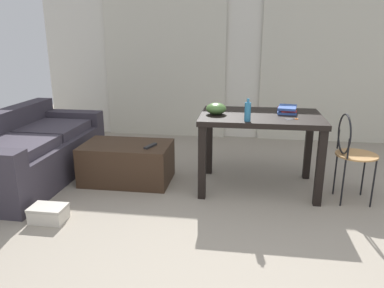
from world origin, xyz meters
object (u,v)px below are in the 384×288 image
at_px(couch, 29,152).
at_px(wire_chair, 351,147).
at_px(shoebox, 49,214).
at_px(craft_table, 260,126).
at_px(tv_remote_primary, 150,146).
at_px(scissors, 293,119).
at_px(coffee_table, 127,163).
at_px(bowl, 216,109).
at_px(book_stack, 287,109).
at_px(bottle_near, 248,112).

xyz_separation_m(couch, wire_chair, (3.25, -0.10, 0.23)).
bearing_deg(wire_chair, shoebox, -162.99).
height_order(craft_table, shoebox, craft_table).
height_order(couch, craft_table, craft_table).
xyz_separation_m(couch, tv_remote_primary, (1.34, 0.01, 0.13)).
relative_size(wire_chair, scissors, 6.82).
bearing_deg(coffee_table, bowl, -1.78).
distance_m(couch, wire_chair, 3.25).
bearing_deg(couch, coffee_table, 4.20).
height_order(coffee_table, tv_remote_primary, tv_remote_primary).
relative_size(couch, scissors, 15.21).
distance_m(couch, scissors, 2.76).
relative_size(couch, bowl, 9.39).
height_order(coffee_table, scissors, scissors).
height_order(book_stack, tv_remote_primary, book_stack).
xyz_separation_m(couch, shoebox, (0.68, -0.88, -0.23)).
height_order(coffee_table, craft_table, craft_table).
distance_m(couch, craft_table, 2.46).
bearing_deg(scissors, craft_table, 149.31).
distance_m(craft_table, shoebox, 2.09).
distance_m(coffee_table, tv_remote_primary, 0.36).
height_order(couch, scissors, scissors).
bearing_deg(bowl, wire_chair, -6.59).
relative_size(coffee_table, scissors, 7.49).
distance_m(wire_chair, book_stack, 0.69).
relative_size(couch, book_stack, 6.44).
xyz_separation_m(bowl, scissors, (0.72, -0.12, -0.05)).
xyz_separation_m(bottle_near, shoebox, (-1.63, -0.67, -0.78)).
bearing_deg(wire_chair, scissors, 177.77).
bearing_deg(couch, bowl, 1.40).
xyz_separation_m(craft_table, bottle_near, (-0.13, -0.31, 0.20)).
height_order(bottle_near, shoebox, bottle_near).
distance_m(bottle_near, book_stack, 0.58).
xyz_separation_m(craft_table, book_stack, (0.26, 0.12, 0.15)).
height_order(coffee_table, book_stack, book_stack).
distance_m(wire_chair, scissors, 0.58).
xyz_separation_m(coffee_table, bottle_near, (1.24, -0.29, 0.65)).
xyz_separation_m(craft_table, shoebox, (-1.76, -0.98, -0.58)).
distance_m(bowl, shoebox, 1.78).
xyz_separation_m(bottle_near, tv_remote_primary, (-0.96, 0.22, -0.43)).
xyz_separation_m(coffee_table, wire_chair, (2.18, -0.17, 0.32)).
bearing_deg(book_stack, bottle_near, -132.11).
height_order(wire_chair, tv_remote_primary, wire_chair).
bearing_deg(craft_table, shoebox, -150.91).
relative_size(craft_table, scissors, 9.54).
bearing_deg(scissors, shoebox, -158.48).
xyz_separation_m(couch, coffee_table, (1.06, 0.08, -0.09)).
distance_m(couch, shoebox, 1.13).
bearing_deg(wire_chair, craft_table, 166.74).
bearing_deg(tv_remote_primary, bottle_near, 5.66).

